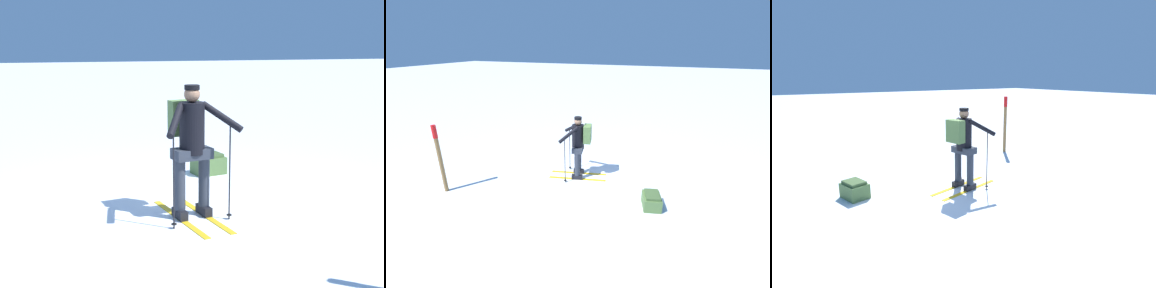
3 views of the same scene
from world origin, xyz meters
TOP-DOWN VIEW (x-y plane):
  - ground_plane at (0.00, 0.00)m, footprint 80.00×80.00m
  - skier at (0.20, 0.49)m, footprint 1.06×1.67m
  - dropped_backpack at (-0.58, -1.62)m, footprint 0.62×0.52m

SIDE VIEW (x-z plane):
  - ground_plane at x=0.00m, z-range 0.00..0.00m
  - dropped_backpack at x=-0.58m, z-range -0.01..0.35m
  - skier at x=0.20m, z-range 0.15..1.92m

